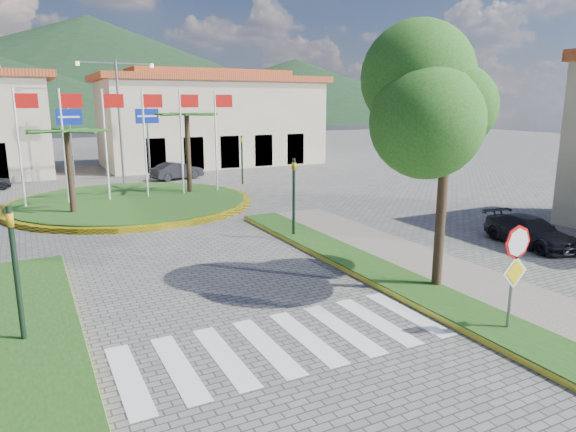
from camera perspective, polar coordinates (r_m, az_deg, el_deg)
name	(u,v)px	position (r m, az deg, el deg)	size (l,w,h in m)	color
sidewalk_right	(538,322)	(14.20, 26.04, -10.54)	(4.00, 28.00, 0.15)	gray
verge_right	(504,331)	(13.30, 22.86, -11.72)	(1.60, 28.00, 0.18)	#164212
crosswalk	(283,343)	(11.97, -0.61, -13.88)	(8.00, 3.00, 0.01)	silver
roundabout_island	(131,202)	(28.48, -17.02, 1.53)	(12.70, 12.70, 6.00)	yellow
stop_sign	(515,262)	(12.78, 23.92, -4.66)	(0.80, 0.11, 2.65)	slate
deciduous_tree	(448,108)	(14.77, 17.33, 11.37)	(3.60, 3.60, 6.80)	black
traffic_light_left	(15,263)	(12.57, -28.06, -4.63)	(0.15, 0.18, 3.20)	black
traffic_light_right	(294,190)	(20.18, 0.65, 2.86)	(0.15, 0.18, 3.20)	black
traffic_light_far	(242,155)	(34.25, -5.14, 6.79)	(0.18, 0.15, 3.20)	black
direction_sign_west	(70,131)	(36.72, -23.05, 8.73)	(1.60, 0.14, 5.20)	slate
direction_sign_east	(148,129)	(37.43, -15.33, 9.33)	(1.60, 0.14, 5.20)	slate
street_lamp_centre	(119,115)	(36.07, -18.24, 10.58)	(4.80, 0.16, 8.00)	slate
building_right	(211,119)	(46.06, -8.56, 10.61)	(19.08, 9.54, 8.05)	#BCAC8E
hill_far_mid	(91,69)	(167.05, -21.06, 15.03)	(180.00, 180.00, 30.00)	black
hill_far_east	(296,90)	(159.29, 0.88, 13.84)	(120.00, 120.00, 18.00)	black
car_dark_b	(177,171)	(37.13, -12.21, 4.93)	(1.28, 3.68, 1.21)	black
car_side_right	(530,231)	(21.52, 25.27, -1.53)	(1.55, 3.81, 1.10)	black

